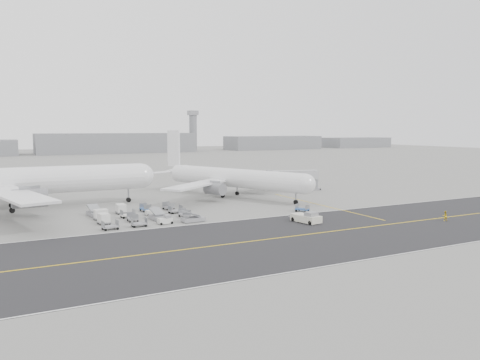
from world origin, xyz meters
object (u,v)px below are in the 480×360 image
airliner_b (231,178)px  jet_bridge (293,176)px  airliner_a (12,182)px  ground_crew_a (312,217)px  ground_crew_b (445,216)px  control_tower (193,130)px  pushback_tug (307,218)px

airliner_b → jet_bridge: 21.11m
airliner_a → ground_crew_a: bearing=-127.5°
airliner_a → airliner_b: bearing=-92.9°
ground_crew_b → jet_bridge: bearing=-66.6°
airliner_b → ground_crew_b: size_ratio=24.27×
jet_bridge → ground_crew_a: jet_bridge is taller
airliner_a → ground_crew_b: airliner_a is taller
control_tower → airliner_a: control_tower is taller
pushback_tug → airliner_a: bearing=129.2°
pushback_tug → control_tower: bearing=61.2°
control_tower → ground_crew_a: control_tower is taller
airliner_b → pushback_tug: (-1.94, -36.27, -3.98)m
control_tower → airliner_b: size_ratio=0.68×
airliner_a → airliner_b: size_ratio=1.33×
control_tower → airliner_a: (-132.25, -235.91, -10.16)m
airliner_a → pushback_tug: airliner_a is taller
airliner_a → control_tower: bearing=-29.2°
airliner_a → jet_bridge: airliner_a is taller
control_tower → pushback_tug: control_tower is taller
airliner_b → airliner_a: bearing=152.7°
airliner_b → pushback_tug: size_ratio=6.12×
ground_crew_a → ground_crew_b: 24.95m
pushback_tug → ground_crew_b: bearing=-35.4°
control_tower → airliner_b: (-82.38, -238.54, -11.40)m
airliner_b → pushback_tug: bearing=-117.3°
control_tower → airliner_b: 252.62m
pushback_tug → jet_bridge: bearing=48.0°
jet_bridge → ground_crew_b: 49.75m
jet_bridge → ground_crew_a: bearing=-102.8°
pushback_tug → jet_bridge: (22.84, 39.13, 3.17)m
airliner_a → ground_crew_a: airliner_a is taller
jet_bridge → airliner_b: bearing=-156.2°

